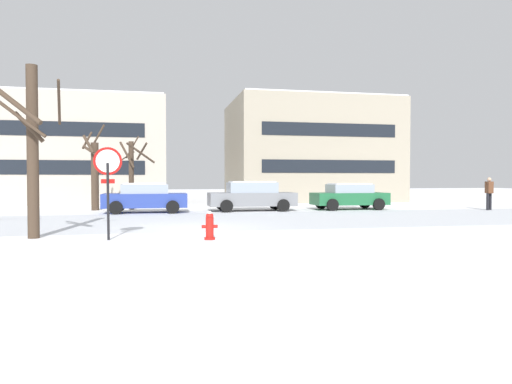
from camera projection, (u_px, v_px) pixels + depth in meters
ground_plane at (194, 229)px, 15.80m from camera, size 120.00×120.00×0.00m
road_surface at (188, 221)px, 18.81m from camera, size 80.00×8.15×0.00m
stop_sign at (108, 175)px, 12.79m from camera, size 0.75×0.18×2.55m
fire_hydrant at (210, 225)px, 12.99m from camera, size 0.44×0.30×0.79m
parked_car_blue at (145, 198)px, 23.32m from camera, size 4.07×2.04×1.48m
parked_car_gray at (252, 196)px, 24.64m from camera, size 4.52×2.01×1.56m
parked_car_green at (349, 196)px, 25.75m from camera, size 4.05×1.96×1.44m
pedestrian_crossing at (489, 191)px, 25.23m from camera, size 0.41×0.44×1.76m
tree_far_left at (132, 171)px, 25.69m from camera, size 2.06×2.18×4.08m
tree_near_corner at (31, 146)px, 13.14m from camera, size 2.02×2.02×4.88m
tree_far_mid at (96, 171)px, 25.06m from camera, size 1.78×1.75×4.63m
building_far_left at (69, 151)px, 33.24m from camera, size 13.43×8.50×7.29m
building_far_right at (309, 151)px, 37.02m from camera, size 12.18×9.26×7.74m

